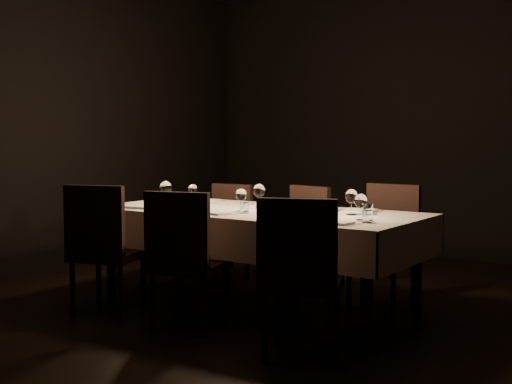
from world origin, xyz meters
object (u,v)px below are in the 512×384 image
Objects in this scene: chair_near_right at (300,271)px; dining_table at (256,220)px; chair_near_center at (184,254)px; chair_far_left at (227,227)px; chair_near_left at (102,243)px; chair_far_center at (302,233)px; chair_far_right at (387,238)px.

dining_table is at bearing -65.46° from chair_near_right.
chair_far_left is (-0.80, 1.55, -0.04)m from chair_near_center.
chair_near_left is 1.09× the size of chair_far_center.
chair_near_center is at bearing -26.92° from chair_near_right.
chair_near_center is 0.96m from chair_near_right.
chair_near_center is 1.07× the size of chair_far_center.
chair_near_left is 2.19m from chair_far_right.
chair_near_right reaches higher than chair_near_center.
chair_near_center is 1.71m from chair_far_right.
chair_near_right is (0.96, -0.08, 0.01)m from chair_near_center.
chair_near_right is at bearing -47.97° from chair_far_center.
chair_near_right is 1.03× the size of chair_far_right.
chair_near_center reaches higher than chair_far_center.
dining_table is 1.15m from chair_near_left.
chair_far_center is 0.78m from chair_far_right.
chair_near_left reaches higher than chair_far_center.
chair_far_right is (-0.16, 1.60, -0.02)m from chair_near_right.
chair_far_center is (-0.05, 0.75, -0.19)m from dining_table.
chair_near_right reaches higher than chair_near_left.
dining_table is 2.63× the size of chair_near_center.
chair_near_right is at bearing 160.00° from chair_near_center.
chair_far_center is at bearing -135.37° from chair_near_left.
dining_table is 1.06m from chair_far_right.
chair_far_left is at bearing -64.77° from chair_near_right.
chair_near_center is at bearing -94.57° from dining_table.
chair_far_center reaches higher than dining_table.
chair_near_center is at bearing -66.90° from chair_far_left.
chair_near_left is 1.74m from chair_near_right.
chair_far_center is (0.81, -0.02, 0.01)m from chair_far_left.
chair_far_right is at bearing 11.11° from chair_far_center.
chair_near_center is 0.99× the size of chair_near_right.
chair_near_right is (1.74, -0.08, 0.00)m from chair_near_left.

